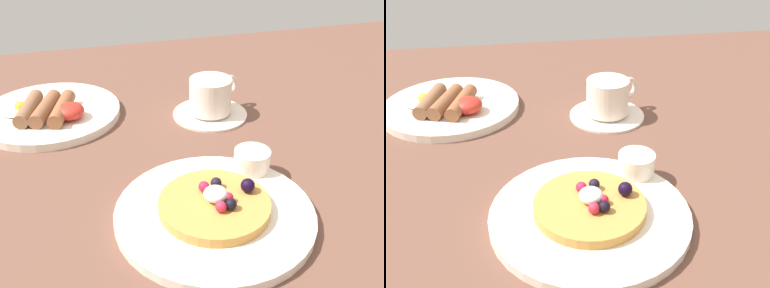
% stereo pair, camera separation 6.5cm
% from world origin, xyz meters
% --- Properties ---
extents(ground_plane, '(1.67, 1.20, 0.03)m').
position_xyz_m(ground_plane, '(0.00, 0.00, -0.01)').
color(ground_plane, brown).
extents(pancake_plate, '(0.25, 0.25, 0.01)m').
position_xyz_m(pancake_plate, '(0.03, -0.11, 0.01)').
color(pancake_plate, white).
rests_on(pancake_plate, ground_plane).
extents(pancake_with_berries, '(0.14, 0.14, 0.03)m').
position_xyz_m(pancake_with_berries, '(0.03, -0.11, 0.02)').
color(pancake_with_berries, '#C88A3F').
rests_on(pancake_with_berries, pancake_plate).
extents(syrup_ramekin, '(0.05, 0.05, 0.03)m').
position_xyz_m(syrup_ramekin, '(0.11, -0.04, 0.03)').
color(syrup_ramekin, white).
rests_on(syrup_ramekin, pancake_plate).
extents(breakfast_plate, '(0.24, 0.24, 0.01)m').
position_xyz_m(breakfast_plate, '(-0.16, 0.23, 0.01)').
color(breakfast_plate, white).
rests_on(breakfast_plate, ground_plane).
extents(fried_breakfast, '(0.14, 0.12, 0.03)m').
position_xyz_m(fried_breakfast, '(-0.16, 0.21, 0.03)').
color(fried_breakfast, brown).
rests_on(fried_breakfast, breakfast_plate).
extents(coffee_saucer, '(0.13, 0.13, 0.01)m').
position_xyz_m(coffee_saucer, '(0.11, 0.16, 0.00)').
color(coffee_saucer, white).
rests_on(coffee_saucer, ground_plane).
extents(coffee_cup, '(0.10, 0.07, 0.06)m').
position_xyz_m(coffee_cup, '(0.11, 0.16, 0.04)').
color(coffee_cup, white).
rests_on(coffee_cup, coffee_saucer).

